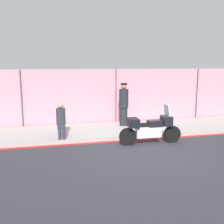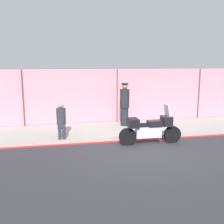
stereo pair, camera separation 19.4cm
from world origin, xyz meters
name	(u,v)px [view 1 (the left image)]	position (x,y,z in m)	size (l,w,h in m)	color
ground_plane	(144,151)	(0.00, 0.00, 0.00)	(120.00, 120.00, 0.00)	#2D2D33
sidewalk	(123,130)	(0.00, 2.60, 0.07)	(30.80, 2.53, 0.15)	#9E9E99
curb_paint_stripe	(133,140)	(0.00, 1.25, 0.00)	(30.80, 0.18, 0.01)	red
storefront_fence	(115,97)	(0.00, 3.96, 1.29)	(29.26, 0.17, 2.58)	pink
motorcycle	(150,128)	(0.47, 0.72, 0.56)	(2.28, 0.53, 1.41)	black
officer_standing	(124,104)	(0.15, 3.06, 1.10)	(0.41, 0.41, 1.86)	#1E2328
person_seated_on_curb	(61,118)	(-2.59, 1.79, 0.86)	(0.34, 0.65, 1.28)	#2D3342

